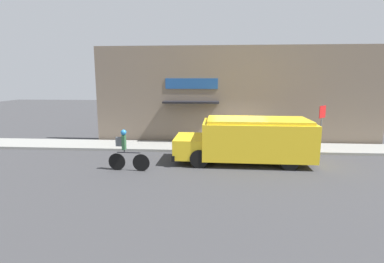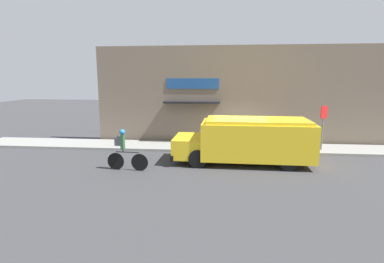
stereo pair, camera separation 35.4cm
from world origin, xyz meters
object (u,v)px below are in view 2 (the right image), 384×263
Objects in this scene: school_bus at (248,140)px; cyclist at (124,150)px; stop_sign_post at (323,120)px; trash_bin at (230,139)px.

school_bus reaches higher than cyclist.
stop_sign_post is (3.80, 2.26, 0.60)m from school_bus.
cyclist is at bearing -161.85° from school_bus.
stop_sign_post is at bearing -4.05° from trash_bin.
school_bus is at bearing -75.16° from trash_bin.
stop_sign_post reaches higher than trash_bin.
trash_bin is (4.31, 4.12, -0.27)m from cyclist.
trash_bin is at bearing 175.95° from stop_sign_post.
cyclist is 9.61m from stop_sign_post.
cyclist reaches higher than trash_bin.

